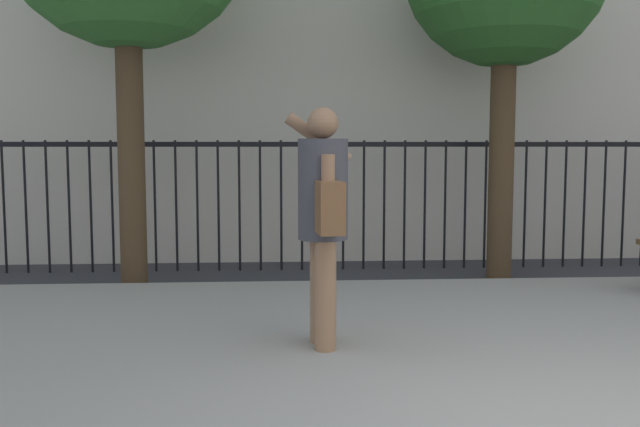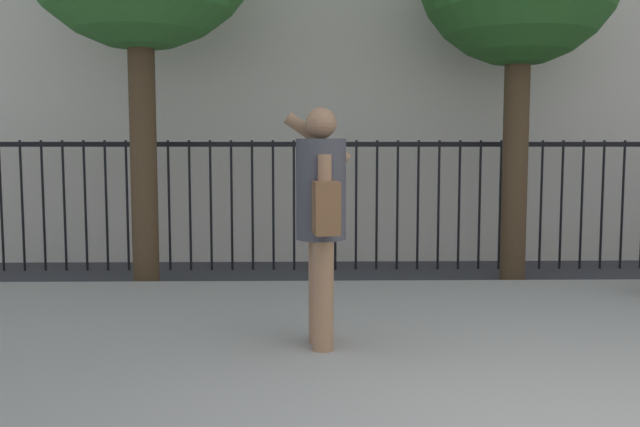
{
  "view_description": "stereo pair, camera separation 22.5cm",
  "coord_description": "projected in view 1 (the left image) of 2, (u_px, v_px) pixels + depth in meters",
  "views": [
    {
      "loc": [
        -1.75,
        -2.73,
        1.54
      ],
      "look_at": [
        -1.41,
        2.34,
        1.04
      ],
      "focal_mm": 39.55,
      "sensor_mm": 36.0,
      "label": 1
    },
    {
      "loc": [
        -1.52,
        -2.74,
        1.54
      ],
      "look_at": [
        -1.41,
        2.34,
        1.04
      ],
      "focal_mm": 39.55,
      "sensor_mm": 36.0,
      "label": 2
    }
  ],
  "objects": [
    {
      "name": "pedestrian_on_phone",
      "position": [
        324.0,
        210.0,
        4.78
      ],
      "size": [
        0.48,
        0.67,
        1.64
      ],
      "color": "#936B4C",
      "rests_on": "sidewalk"
    },
    {
      "name": "sidewalk",
      "position": [
        514.0,
        346.0,
        5.15
      ],
      "size": [
        28.0,
        4.4,
        0.15
      ],
      "primitive_type": "cube",
      "color": "gray",
      "rests_on": "ground"
    },
    {
      "name": "iron_fence",
      "position": [
        415.0,
        187.0,
        8.73
      ],
      "size": [
        12.03,
        0.04,
        1.6
      ],
      "color": "black",
      "rests_on": "ground"
    }
  ]
}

